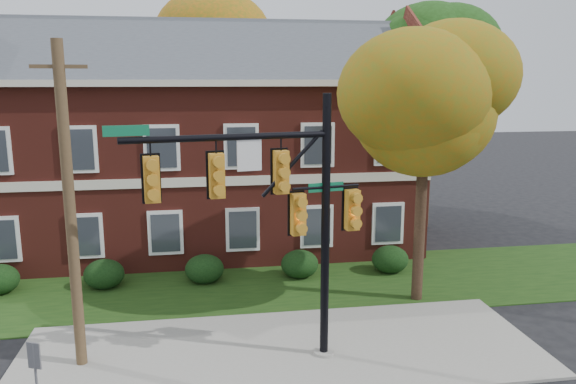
{
  "coord_description": "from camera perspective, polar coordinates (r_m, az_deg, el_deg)",
  "views": [
    {
      "loc": [
        -2.04,
        -12.85,
        7.26
      ],
      "look_at": [
        0.47,
        3.0,
        4.02
      ],
      "focal_mm": 35.0,
      "sensor_mm": 36.0,
      "label": 1
    }
  ],
  "objects": [
    {
      "name": "ground",
      "position": [
        14.9,
        0.01,
        -17.76
      ],
      "size": [
        120.0,
        120.0,
        0.0
      ],
      "primitive_type": "plane",
      "color": "black",
      "rests_on": "ground"
    },
    {
      "name": "sidewalk",
      "position": [
        15.75,
        -0.58,
        -15.88
      ],
      "size": [
        14.0,
        5.0,
        0.08
      ],
      "primitive_type": "cube",
      "color": "gray",
      "rests_on": "ground"
    },
    {
      "name": "grass_strip",
      "position": [
        20.3,
        -2.69,
        -9.51
      ],
      "size": [
        30.0,
        6.0,
        0.04
      ],
      "primitive_type": "cube",
      "color": "#193811",
      "rests_on": "ground"
    },
    {
      "name": "apartment_building",
      "position": [
        24.91,
        -8.94,
        6.03
      ],
      "size": [
        18.8,
        8.8,
        9.74
      ],
      "color": "maroon",
      "rests_on": "ground"
    },
    {
      "name": "hedge_left",
      "position": [
        20.97,
        -18.18,
        -7.93
      ],
      "size": [
        1.4,
        1.26,
        1.05
      ],
      "primitive_type": "ellipsoid",
      "color": "black",
      "rests_on": "ground"
    },
    {
      "name": "hedge_center",
      "position": [
        20.68,
        -8.48,
        -7.74
      ],
      "size": [
        1.4,
        1.26,
        1.05
      ],
      "primitive_type": "ellipsoid",
      "color": "black",
      "rests_on": "ground"
    },
    {
      "name": "hedge_right",
      "position": [
        20.98,
        1.19,
        -7.33
      ],
      "size": [
        1.4,
        1.26,
        1.05
      ],
      "primitive_type": "ellipsoid",
      "color": "black",
      "rests_on": "ground"
    },
    {
      "name": "hedge_far_right",
      "position": [
        21.85,
        10.33,
        -6.75
      ],
      "size": [
        1.4,
        1.26,
        1.05
      ],
      "primitive_type": "ellipsoid",
      "color": "black",
      "rests_on": "ground"
    },
    {
      "name": "tree_near_right",
      "position": [
        18.24,
        14.66,
        9.18
      ],
      "size": [
        4.5,
        4.25,
        8.58
      ],
      "color": "black",
      "rests_on": "ground"
    },
    {
      "name": "tree_right_rear",
      "position": [
        28.08,
        15.23,
        12.77
      ],
      "size": [
        6.3,
        5.95,
        10.62
      ],
      "color": "black",
      "rests_on": "ground"
    },
    {
      "name": "tree_far_rear",
      "position": [
        32.71,
        -6.79,
        14.1
      ],
      "size": [
        6.84,
        6.46,
        11.52
      ],
      "color": "black",
      "rests_on": "ground"
    },
    {
      "name": "traffic_signal",
      "position": [
        13.72,
        -0.93,
        -1.07
      ],
      "size": [
        6.14,
        1.27,
        6.93
      ],
      "rotation": [
        0.0,
        0.0,
        0.18
      ],
      "color": "gray",
      "rests_on": "ground"
    },
    {
      "name": "utility_pole",
      "position": [
        14.65,
        -21.27,
        -1.64
      ],
      "size": [
        1.28,
        0.29,
        8.18
      ],
      "rotation": [
        0.0,
        0.0,
        0.05
      ],
      "color": "#4C3A23",
      "rests_on": "ground"
    },
    {
      "name": "sign_post",
      "position": [
        13.11,
        -24.26,
        -16.34
      ],
      "size": [
        0.28,
        0.15,
        2.03
      ],
      "rotation": [
        0.0,
        0.0,
        -0.4
      ],
      "color": "slate",
      "rests_on": "ground"
    }
  ]
}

